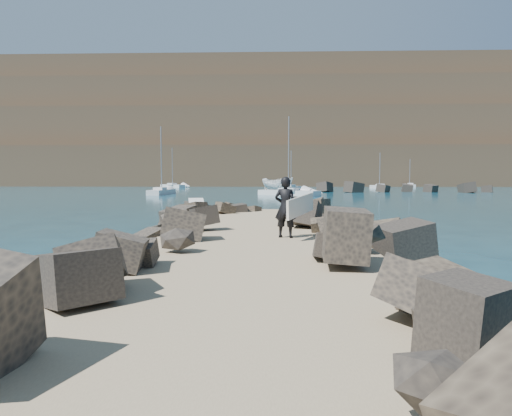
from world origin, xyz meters
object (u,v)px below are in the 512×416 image
(boat_imported, at_px, (278,184))
(sailboat_e, at_px, (172,186))
(surfboard_resting, at_px, (197,210))
(surfer_with_board, at_px, (288,207))

(boat_imported, relative_size, sailboat_e, 0.68)
(boat_imported, xyz_separation_m, sailboat_e, (-22.05, 22.03, -0.78))
(surfboard_resting, height_order, surfer_with_board, surfer_with_board)
(boat_imported, xyz_separation_m, surfer_with_board, (-0.58, -60.99, 0.39))
(boat_imported, distance_m, sailboat_e, 31.18)
(boat_imported, bearing_deg, surfer_with_board, -148.00)
(surfboard_resting, xyz_separation_m, sailboat_e, (-17.93, 77.80, -0.69))
(surfer_with_board, relative_size, sailboat_e, 0.25)
(surfboard_resting, distance_m, boat_imported, 55.92)
(surfboard_resting, bearing_deg, sailboat_e, 90.64)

